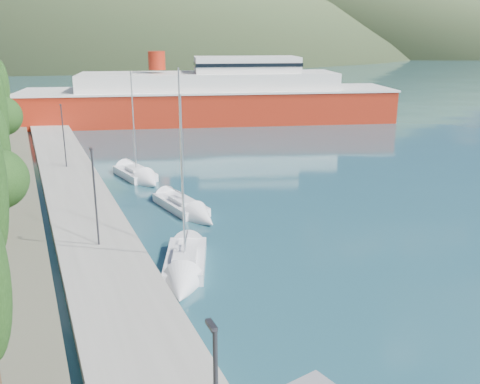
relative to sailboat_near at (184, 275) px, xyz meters
name	(u,v)px	position (x,y,z in m)	size (l,w,h in m)	color
ground	(73,89)	(5.10, 109.98, -0.30)	(1400.00, 1400.00, 0.00)	#214C58
quay	(80,201)	(-3.90, 15.98, 0.10)	(5.00, 88.00, 0.80)	gray
lamp_posts	(95,194)	(-3.90, 5.21, 3.78)	(0.15, 43.51, 6.06)	#2D2D33
sailboat_near	(184,275)	(0.00, 0.00, 0.00)	(4.89, 8.07, 11.14)	silver
sailboat_mid	(192,212)	(3.77, 10.30, -0.01)	(3.55, 8.45, 11.81)	silver
sailboat_far	(143,178)	(2.41, 21.35, 0.01)	(3.75, 7.78, 10.98)	silver
ferry	(211,99)	(19.98, 51.78, 3.12)	(57.73, 26.20, 11.23)	#9D210F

